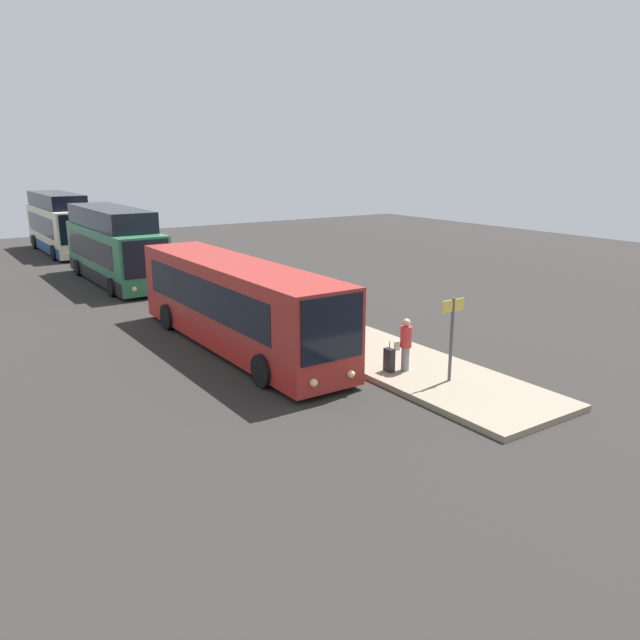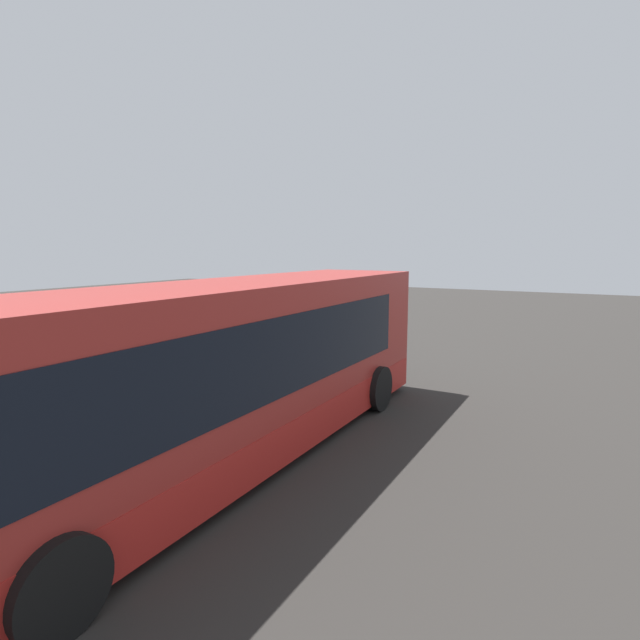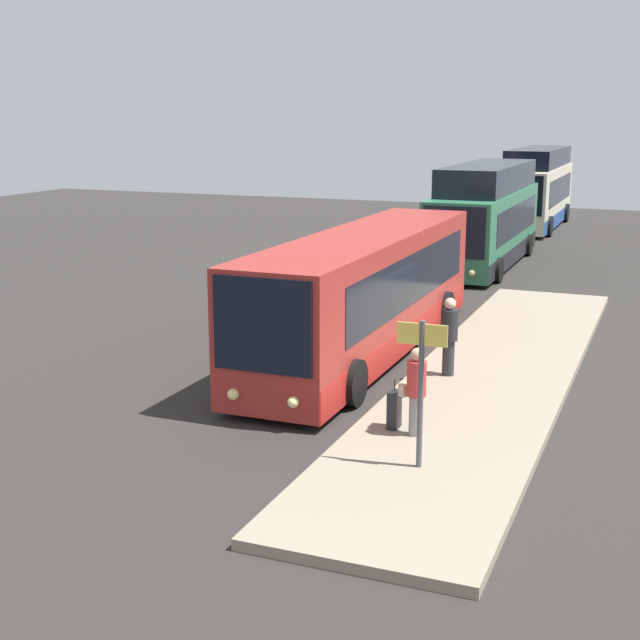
{
  "view_description": "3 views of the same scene",
  "coord_description": "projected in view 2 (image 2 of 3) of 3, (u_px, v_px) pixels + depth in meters",
  "views": [
    {
      "loc": [
        19.04,
        -9.98,
        6.84
      ],
      "look_at": [
        3.68,
        0.42,
        1.94
      ],
      "focal_mm": 35.0,
      "sensor_mm": 36.0,
      "label": 1
    },
    {
      "loc": [
        -7.24,
        -5.7,
        3.73
      ],
      "look_at": [
        3.68,
        0.42,
        1.94
      ],
      "focal_mm": 28.0,
      "sensor_mm": 36.0,
      "label": 2
    },
    {
      "loc": [
        20.38,
        7.18,
        6.17
      ],
      "look_at": [
        3.68,
        0.42,
        1.94
      ],
      "focal_mm": 50.0,
      "sensor_mm": 36.0,
      "label": 3
    }
  ],
  "objects": [
    {
      "name": "platform",
      "position": [
        124.0,
        413.0,
        11.16
      ],
      "size": [
        20.0,
        3.59,
        0.19
      ],
      "color": "gray",
      "rests_on": "ground"
    },
    {
      "name": "bus_lead",
      "position": [
        217.0,
        378.0,
        8.41
      ],
      "size": [
        12.31,
        2.7,
        3.16
      ],
      "color": "maroon",
      "rests_on": "ground"
    },
    {
      "name": "passenger_boarding",
      "position": [
        179.0,
        363.0,
        11.27
      ],
      "size": [
        0.53,
        0.53,
        1.83
      ],
      "rotation": [
        0.0,
        0.0,
        -2.72
      ],
      "color": "#2D2D33",
      "rests_on": "platform"
    },
    {
      "name": "ground",
      "position": [
        245.0,
        446.0,
        9.53
      ],
      "size": [
        80.0,
        80.0,
        0.0
      ],
      "primitive_type": "plane",
      "color": "#2B2826"
    },
    {
      "name": "suitcase",
      "position": [
        279.0,
        358.0,
        14.67
      ],
      "size": [
        0.36,
        0.2,
        0.99
      ],
      "color": "black",
      "rests_on": "platform"
    },
    {
      "name": "sign_post",
      "position": [
        282.0,
        307.0,
        16.42
      ],
      "size": [
        0.1,
        0.87,
        2.59
      ],
      "color": "#4C4C51",
      "rests_on": "platform"
    },
    {
      "name": "passenger_waiting",
      "position": [
        269.0,
        337.0,
        15.0
      ],
      "size": [
        0.55,
        0.63,
        1.71
      ],
      "rotation": [
        0.0,
        0.0,
        2.59
      ],
      "color": "gray",
      "rests_on": "platform"
    }
  ]
}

